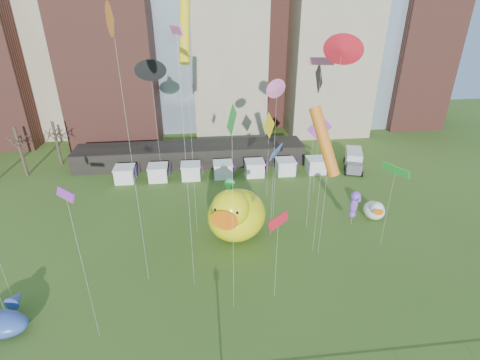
{
  "coord_description": "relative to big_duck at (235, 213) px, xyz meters",
  "views": [
    {
      "loc": [
        -2.2,
        -15.52,
        24.53
      ],
      "look_at": [
        0.72,
        9.99,
        12.0
      ],
      "focal_mm": 27.0,
      "sensor_mm": 36.0,
      "label": 1
    }
  ],
  "objects": [
    {
      "name": "skyline",
      "position": [
        0.98,
        41.71,
        18.22
      ],
      "size": [
        101.0,
        23.0,
        68.0
      ],
      "color": "brown",
      "rests_on": "ground"
    },
    {
      "name": "pavilion",
      "position": [
        -5.27,
        22.64,
        -1.62
      ],
      "size": [
        38.0,
        6.0,
        3.2
      ],
      "primitive_type": "cube",
      "color": "black",
      "rests_on": "ground"
    },
    {
      "name": "vendor_tents",
      "position": [
        -0.25,
        16.64,
        -2.11
      ],
      "size": [
        33.24,
        2.8,
        2.4
      ],
      "color": "white",
      "rests_on": "ground"
    },
    {
      "name": "bare_trees",
      "position": [
        -31.43,
        21.19,
        0.79
      ],
      "size": [
        8.44,
        6.44,
        8.5
      ],
      "color": "#382B21",
      "rests_on": "ground"
    },
    {
      "name": "big_duck",
      "position": [
        0.0,
        0.0,
        0.0
      ],
      "size": [
        9.03,
        10.03,
        7.0
      ],
      "rotation": [
        0.0,
        0.0,
        -0.38
      ],
      "color": "#F1EA0C",
      "rests_on": "ground"
    },
    {
      "name": "small_duck",
      "position": [
        17.83,
        2.05,
        -1.94
      ],
      "size": [
        3.26,
        3.88,
        2.77
      ],
      "rotation": [
        0.0,
        0.0,
        -0.23
      ],
      "color": "white",
      "rests_on": "ground"
    },
    {
      "name": "seahorse_green",
      "position": [
        -0.31,
        3.29,
        1.29
      ],
      "size": [
        1.48,
        1.73,
        6.04
      ],
      "rotation": [
        0.0,
        0.0,
        -0.22
      ],
      "color": "silver",
      "rests_on": "ground"
    },
    {
      "name": "seahorse_purple",
      "position": [
        14.49,
        1.0,
        -0.09
      ],
      "size": [
        1.28,
        1.57,
        4.61
      ],
      "rotation": [
        0.0,
        0.0,
        0.06
      ],
      "color": "silver",
      "rests_on": "ground"
    },
    {
      "name": "whale_inflatable",
      "position": [
        -20.7,
        -11.24,
        -2.22
      ],
      "size": [
        5.28,
        6.38,
        2.18
      ],
      "rotation": [
        0.0,
        0.0,
        -0.15
      ],
      "color": "#403899",
      "rests_on": "ground"
    },
    {
      "name": "box_truck",
      "position": [
        21.43,
        17.63,
        -1.76
      ],
      "size": [
        4.48,
        7.1,
        2.84
      ],
      "rotation": [
        0.0,
        0.0,
        -0.34
      ],
      "color": "silver",
      "rests_on": "ground"
    },
    {
      "name": "kite_0",
      "position": [
        8.65,
        -4.12,
        17.89
      ],
      "size": [
        1.89,
        2.14,
        22.4
      ],
      "color": "silver",
      "rests_on": "ground"
    },
    {
      "name": "kite_1",
      "position": [
        -4.78,
        -7.58,
        19.28
      ],
      "size": [
        1.08,
        1.96,
        23.24
      ],
      "color": "silver",
      "rests_on": "ground"
    },
    {
      "name": "kite_2",
      "position": [
        -9.44,
        13.8,
        13.72
      ],
      "size": [
        2.71,
        0.52,
        18.3
      ],
      "color": "silver",
      "rests_on": "ground"
    },
    {
      "name": "kite_3",
      "position": [
        -1.27,
        -10.77,
        13.64
      ],
      "size": [
        0.91,
        2.03,
        18.46
      ],
      "color": "silver",
      "rests_on": "ground"
    },
    {
      "name": "kite_4",
      "position": [
        -4.46,
        1.42,
        19.09
      ],
      "size": [
        1.4,
        3.52,
        25.23
      ],
      "color": "silver",
      "rests_on": "ground"
    },
    {
      "name": "kite_5",
      "position": [
        5.12,
        3.32,
        5.93
      ],
      "size": [
        2.15,
        3.22,
        9.7
      ],
      "color": "silver",
      "rests_on": "ground"
    },
    {
      "name": "kite_6",
      "position": [
        8.18,
        -3.67,
        9.59
      ],
      "size": [
        3.38,
        3.71,
        16.13
      ],
      "color": "silver",
      "rests_on": "ground"
    },
    {
      "name": "kite_7",
      "position": [
        -12.57,
        -12.67,
        9.82
      ],
      "size": [
        1.63,
        1.56,
        13.5
      ],
      "color": "silver",
      "rests_on": "ground"
    },
    {
      "name": "kite_9",
      "position": [
        8.78,
        1.02,
        16.07
      ],
      "size": [
        2.51,
        0.92,
        19.88
      ],
      "color": "silver",
      "rests_on": "ground"
    },
    {
      "name": "kite_10",
      "position": [
        10.96,
        7.99,
        13.24
      ],
      "size": [
        0.3,
        3.72,
        18.49
      ],
      "color": "silver",
      "rests_on": "ground"
    },
    {
      "name": "kite_11",
      "position": [
        16.11,
        -3.46,
        6.1
      ],
      "size": [
        1.77,
        2.97,
        9.82
      ],
      "color": "silver",
      "rests_on": "ground"
    },
    {
      "name": "kite_12",
      "position": [
        5.41,
        9.52,
        7.09
      ],
      "size": [
        2.15,
        3.03,
        12.22
      ],
      "color": "silver",
      "rests_on": "ground"
    },
    {
      "name": "kite_14",
      "position": [
        -9.3,
        -6.23,
        20.32
      ],
      "size": [
        1.08,
        2.36,
        24.78
      ],
      "color": "silver",
      "rests_on": "ground"
    },
    {
      "name": "kite_15",
      "position": [
        12.2,
        9.51,
        6.49
      ],
      "size": [
        3.19,
        0.91,
        11.43
      ],
      "color": "silver",
      "rests_on": "ground"
    },
    {
      "name": "kite_16",
      "position": [
        2.6,
        -9.96,
        5.07
      ],
      "size": [
        2.12,
        2.0,
        8.71
      ],
      "color": "silver",
      "rests_on": "ground"
    },
    {
      "name": "kite_17",
      "position": [
        4.12,
        -0.13,
        13.88
      ],
      "size": [
        1.62,
        1.27,
        18.06
      ],
      "color": "silver",
      "rests_on": "ground"
    }
  ]
}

